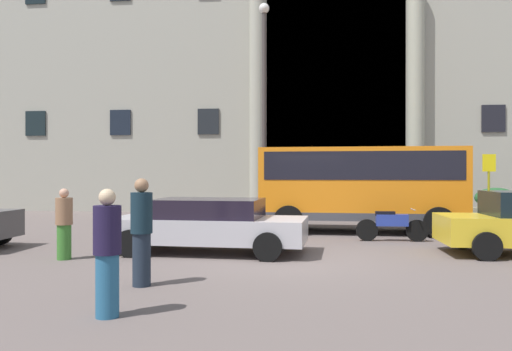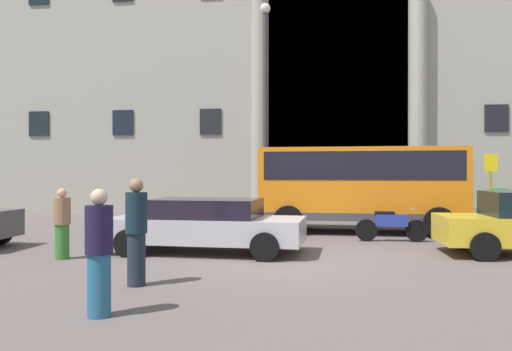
{
  "view_description": "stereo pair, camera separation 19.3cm",
  "coord_description": "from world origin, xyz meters",
  "px_view_note": "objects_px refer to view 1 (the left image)",
  "views": [
    {
      "loc": [
        0.54,
        -11.07,
        1.88
      ],
      "look_at": [
        -1.2,
        5.17,
        1.8
      ],
      "focal_mm": 36.23,
      "sensor_mm": 36.0,
      "label": 1
    },
    {
      "loc": [
        0.74,
        -11.04,
        1.88
      ],
      "look_at": [
        -1.2,
        5.17,
        1.8
      ],
      "focal_mm": 36.23,
      "sensor_mm": 36.0,
      "label": 2
    }
  ],
  "objects_px": {
    "hedge_planter_entrance_right": "(496,204)",
    "pedestrian_woman_with_bag": "(107,253)",
    "scooter_by_planter": "(390,225)",
    "lamppost_plaza_centre": "(264,96)",
    "bus_stop_sign": "(489,182)",
    "pedestrian_man_crossing": "(142,231)",
    "parked_hatchback_near": "(209,224)",
    "pedestrian_child_trailing": "(64,224)",
    "orange_minibus": "(361,182)",
    "hedge_planter_far_east": "(395,204)"
  },
  "relations": [
    {
      "from": "orange_minibus",
      "to": "pedestrian_man_crossing",
      "type": "xyz_separation_m",
      "value": [
        -4.34,
        -8.28,
        -0.69
      ]
    },
    {
      "from": "orange_minibus",
      "to": "pedestrian_woman_with_bag",
      "type": "distance_m",
      "value": 10.97
    },
    {
      "from": "hedge_planter_entrance_right",
      "to": "pedestrian_woman_with_bag",
      "type": "distance_m",
      "value": 18.5
    },
    {
      "from": "bus_stop_sign",
      "to": "pedestrian_woman_with_bag",
      "type": "height_order",
      "value": "bus_stop_sign"
    },
    {
      "from": "lamppost_plaza_centre",
      "to": "hedge_planter_far_east",
      "type": "bearing_deg",
      "value": 13.97
    },
    {
      "from": "parked_hatchback_near",
      "to": "pedestrian_woman_with_bag",
      "type": "xyz_separation_m",
      "value": [
        -0.23,
        -5.48,
        0.17
      ]
    },
    {
      "from": "hedge_planter_entrance_right",
      "to": "lamppost_plaza_centre",
      "type": "xyz_separation_m",
      "value": [
        -9.3,
        -2.03,
        4.25
      ]
    },
    {
      "from": "orange_minibus",
      "to": "pedestrian_child_trailing",
      "type": "xyz_separation_m",
      "value": [
        -6.88,
        -5.91,
        -0.83
      ]
    },
    {
      "from": "pedestrian_woman_with_bag",
      "to": "lamppost_plaza_centre",
      "type": "relative_size",
      "value": 0.2
    },
    {
      "from": "scooter_by_planter",
      "to": "orange_minibus",
      "type": "bearing_deg",
      "value": 106.38
    },
    {
      "from": "hedge_planter_entrance_right",
      "to": "bus_stop_sign",
      "type": "bearing_deg",
      "value": -112.19
    },
    {
      "from": "hedge_planter_far_east",
      "to": "pedestrian_man_crossing",
      "type": "distance_m",
      "value": 14.29
    },
    {
      "from": "orange_minibus",
      "to": "hedge_planter_entrance_right",
      "type": "distance_m",
      "value": 8.07
    },
    {
      "from": "orange_minibus",
      "to": "pedestrian_woman_with_bag",
      "type": "relative_size",
      "value": 3.77
    },
    {
      "from": "hedge_planter_entrance_right",
      "to": "parked_hatchback_near",
      "type": "xyz_separation_m",
      "value": [
        -9.88,
        -10.01,
        0.05
      ]
    },
    {
      "from": "orange_minibus",
      "to": "parked_hatchback_near",
      "type": "xyz_separation_m",
      "value": [
        -3.95,
        -4.63,
        -0.93
      ]
    },
    {
      "from": "hedge_planter_far_east",
      "to": "pedestrian_woman_with_bag",
      "type": "relative_size",
      "value": 0.84
    },
    {
      "from": "parked_hatchback_near",
      "to": "hedge_planter_far_east",
      "type": "bearing_deg",
      "value": 61.89
    },
    {
      "from": "bus_stop_sign",
      "to": "pedestrian_man_crossing",
      "type": "bearing_deg",
      "value": -130.98
    },
    {
      "from": "bus_stop_sign",
      "to": "pedestrian_man_crossing",
      "type": "height_order",
      "value": "bus_stop_sign"
    },
    {
      "from": "parked_hatchback_near",
      "to": "lamppost_plaza_centre",
      "type": "height_order",
      "value": "lamppost_plaza_centre"
    },
    {
      "from": "orange_minibus",
      "to": "hedge_planter_entrance_right",
      "type": "height_order",
      "value": "orange_minibus"
    },
    {
      "from": "lamppost_plaza_centre",
      "to": "hedge_planter_entrance_right",
      "type": "bearing_deg",
      "value": 12.31
    },
    {
      "from": "scooter_by_planter",
      "to": "pedestrian_woman_with_bag",
      "type": "relative_size",
      "value": 1.16
    },
    {
      "from": "pedestrian_man_crossing",
      "to": "parked_hatchback_near",
      "type": "bearing_deg",
      "value": -171.28
    },
    {
      "from": "pedestrian_child_trailing",
      "to": "scooter_by_planter",
      "type": "bearing_deg",
      "value": 128.1
    },
    {
      "from": "bus_stop_sign",
      "to": "pedestrian_man_crossing",
      "type": "relative_size",
      "value": 1.41
    },
    {
      "from": "orange_minibus",
      "to": "parked_hatchback_near",
      "type": "height_order",
      "value": "orange_minibus"
    },
    {
      "from": "bus_stop_sign",
      "to": "lamppost_plaza_centre",
      "type": "xyz_separation_m",
      "value": [
        -7.9,
        1.41,
        3.3
      ]
    },
    {
      "from": "bus_stop_sign",
      "to": "scooter_by_planter",
      "type": "distance_m",
      "value": 5.74
    },
    {
      "from": "pedestrian_child_trailing",
      "to": "pedestrian_woman_with_bag",
      "type": "height_order",
      "value": "pedestrian_woman_with_bag"
    },
    {
      "from": "scooter_by_planter",
      "to": "hedge_planter_entrance_right",
      "type": "bearing_deg",
      "value": 54.75
    },
    {
      "from": "parked_hatchback_near",
      "to": "pedestrian_child_trailing",
      "type": "bearing_deg",
      "value": -152.83
    },
    {
      "from": "pedestrian_man_crossing",
      "to": "hedge_planter_far_east",
      "type": "bearing_deg",
      "value": 169.5
    },
    {
      "from": "hedge_planter_entrance_right",
      "to": "pedestrian_woman_with_bag",
      "type": "relative_size",
      "value": 1.05
    },
    {
      "from": "pedestrian_child_trailing",
      "to": "lamppost_plaza_centre",
      "type": "height_order",
      "value": "lamppost_plaza_centre"
    },
    {
      "from": "pedestrian_man_crossing",
      "to": "hedge_planter_entrance_right",
      "type": "bearing_deg",
      "value": 157.94
    },
    {
      "from": "orange_minibus",
      "to": "lamppost_plaza_centre",
      "type": "relative_size",
      "value": 0.75
    },
    {
      "from": "bus_stop_sign",
      "to": "pedestrian_child_trailing",
      "type": "xyz_separation_m",
      "value": [
        -11.41,
        -7.85,
        -0.8
      ]
    },
    {
      "from": "pedestrian_child_trailing",
      "to": "pedestrian_woman_with_bag",
      "type": "relative_size",
      "value": 0.92
    },
    {
      "from": "hedge_planter_far_east",
      "to": "lamppost_plaza_centre",
      "type": "height_order",
      "value": "lamppost_plaza_centre"
    },
    {
      "from": "scooter_by_planter",
      "to": "pedestrian_man_crossing",
      "type": "bearing_deg",
      "value": -128.54
    },
    {
      "from": "orange_minibus",
      "to": "bus_stop_sign",
      "type": "height_order",
      "value": "orange_minibus"
    },
    {
      "from": "hedge_planter_entrance_right",
      "to": "hedge_planter_far_east",
      "type": "bearing_deg",
      "value": -169.78
    },
    {
      "from": "bus_stop_sign",
      "to": "pedestrian_woman_with_bag",
      "type": "xyz_separation_m",
      "value": [
        -8.72,
        -12.06,
        -0.73
      ]
    },
    {
      "from": "orange_minibus",
      "to": "bus_stop_sign",
      "type": "distance_m",
      "value": 4.93
    },
    {
      "from": "scooter_by_planter",
      "to": "lamppost_plaza_centre",
      "type": "height_order",
      "value": "lamppost_plaza_centre"
    },
    {
      "from": "pedestrian_man_crossing",
      "to": "pedestrian_woman_with_bag",
      "type": "relative_size",
      "value": 1.07
    },
    {
      "from": "bus_stop_sign",
      "to": "scooter_by_planter",
      "type": "height_order",
      "value": "bus_stop_sign"
    },
    {
      "from": "pedestrian_child_trailing",
      "to": "pedestrian_woman_with_bag",
      "type": "distance_m",
      "value": 5.0
    }
  ]
}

